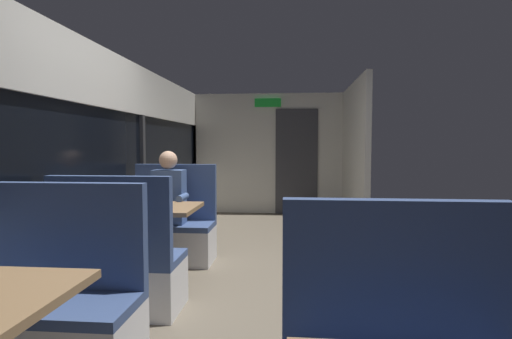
% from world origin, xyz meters
% --- Properties ---
extents(ground_plane, '(3.30, 9.20, 0.02)m').
position_xyz_m(ground_plane, '(0.00, 0.00, -0.01)').
color(ground_plane, '#665B4C').
extents(carriage_window_panel_left, '(0.09, 8.48, 2.30)m').
position_xyz_m(carriage_window_panel_left, '(-1.45, 0.00, 1.11)').
color(carriage_window_panel_left, beige).
rests_on(carriage_window_panel_left, ground_plane).
extents(carriage_end_bulkhead, '(2.90, 0.11, 2.30)m').
position_xyz_m(carriage_end_bulkhead, '(0.06, 4.19, 1.14)').
color(carriage_end_bulkhead, beige).
rests_on(carriage_end_bulkhead, ground_plane).
extents(carriage_aisle_panel_right, '(0.08, 2.40, 2.30)m').
position_xyz_m(carriage_aisle_panel_right, '(1.45, 3.00, 1.15)').
color(carriage_aisle_panel_right, beige).
rests_on(carriage_aisle_panel_right, ground_plane).
extents(bench_near_window_facing_entry, '(0.95, 0.50, 1.10)m').
position_xyz_m(bench_near_window_facing_entry, '(-0.89, -1.39, 0.33)').
color(bench_near_window_facing_entry, silver).
rests_on(bench_near_window_facing_entry, ground_plane).
extents(dining_table_mid_window, '(0.90, 0.70, 0.74)m').
position_xyz_m(dining_table_mid_window, '(-0.89, 0.17, 0.64)').
color(dining_table_mid_window, '#9E9EA3').
rests_on(dining_table_mid_window, ground_plane).
extents(bench_mid_window_facing_end, '(0.95, 0.50, 1.10)m').
position_xyz_m(bench_mid_window_facing_end, '(-0.89, -0.53, 0.33)').
color(bench_mid_window_facing_end, silver).
rests_on(bench_mid_window_facing_end, ground_plane).
extents(bench_mid_window_facing_entry, '(0.95, 0.50, 1.10)m').
position_xyz_m(bench_mid_window_facing_entry, '(-0.89, 0.87, 0.33)').
color(bench_mid_window_facing_entry, silver).
rests_on(bench_mid_window_facing_entry, ground_plane).
extents(seated_passenger, '(0.47, 0.55, 1.26)m').
position_xyz_m(seated_passenger, '(-0.89, 0.80, 0.54)').
color(seated_passenger, '#26262D').
rests_on(seated_passenger, ground_plane).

